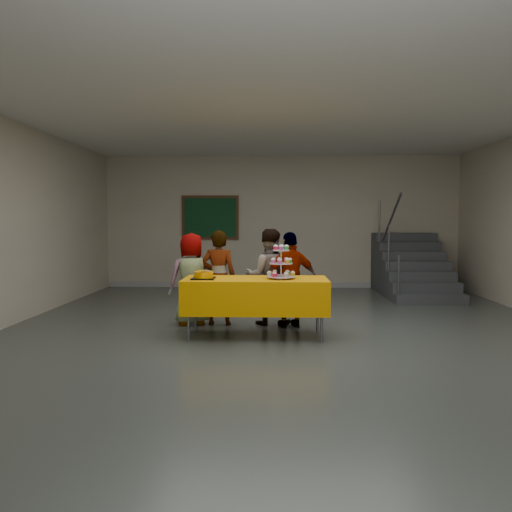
{
  "coord_description": "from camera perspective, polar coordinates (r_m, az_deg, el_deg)",
  "views": [
    {
      "loc": [
        -0.21,
        -6.4,
        1.52
      ],
      "look_at": [
        -0.42,
        0.29,
        1.05
      ],
      "focal_mm": 35.0,
      "sensor_mm": 36.0,
      "label": 1
    }
  ],
  "objects": [
    {
      "name": "room_shell",
      "position": [
        6.45,
        3.71,
        9.45
      ],
      "size": [
        10.0,
        10.04,
        3.02
      ],
      "color": "#4C514C",
      "rests_on": "ground"
    },
    {
      "name": "schoolchild_b",
      "position": [
        7.31,
        -4.29,
        -2.48
      ],
      "size": [
        0.53,
        0.36,
        1.39
      ],
      "primitive_type": "imported",
      "rotation": [
        0.0,
        0.0,
        3.08
      ],
      "color": "slate",
      "rests_on": "ground"
    },
    {
      "name": "cupcake_stand",
      "position": [
        6.48,
        2.88,
        -1.03
      ],
      "size": [
        0.38,
        0.38,
        0.44
      ],
      "color": "silver",
      "rests_on": "bake_table"
    },
    {
      "name": "staircase",
      "position": [
        10.97,
        17.19,
        -1.56
      ],
      "size": [
        1.3,
        2.4,
        2.04
      ],
      "color": "#424447",
      "rests_on": "ground"
    },
    {
      "name": "bake_table",
      "position": [
        6.56,
        -0.06,
        -4.43
      ],
      "size": [
        1.88,
        0.78,
        0.77
      ],
      "color": "#595960",
      "rests_on": "ground"
    },
    {
      "name": "schoolchild_d",
      "position": [
        7.13,
        4.02,
        -2.73
      ],
      "size": [
        0.86,
        0.54,
        1.37
      ],
      "primitive_type": "imported",
      "rotation": [
        0.0,
        0.0,
        3.42
      ],
      "color": "slate",
      "rests_on": "ground"
    },
    {
      "name": "bear_cake",
      "position": [
        6.5,
        -6.02,
        -2.11
      ],
      "size": [
        0.32,
        0.36,
        0.12
      ],
      "color": "black",
      "rests_on": "bake_table"
    },
    {
      "name": "schoolchild_a",
      "position": [
        7.38,
        -7.39,
        -2.6
      ],
      "size": [
        0.77,
        0.64,
        1.35
      ],
      "primitive_type": "imported",
      "rotation": [
        0.0,
        0.0,
        3.51
      ],
      "color": "slate",
      "rests_on": "ground"
    },
    {
      "name": "schoolchild_c",
      "position": [
        7.32,
        1.44,
        -2.39
      ],
      "size": [
        0.7,
        0.55,
        1.41
      ],
      "primitive_type": "imported",
      "rotation": [
        0.0,
        0.0,
        3.17
      ],
      "color": "slate",
      "rests_on": "ground"
    },
    {
      "name": "noticeboard",
      "position": [
        11.45,
        -5.25,
        4.4
      ],
      "size": [
        1.3,
        0.05,
        1.0
      ],
      "color": "#472B16",
      "rests_on": "ground"
    }
  ]
}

